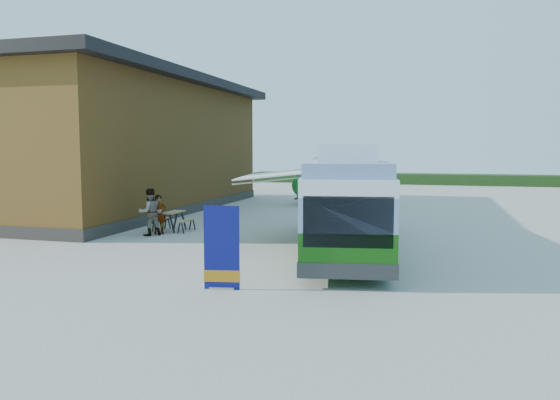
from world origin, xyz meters
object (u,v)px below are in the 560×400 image
(bus, at_px, (344,199))
(picnic_table, at_px, (174,217))
(person_b, at_px, (150,212))
(banner, at_px, (222,255))
(slurry_tanker, at_px, (321,184))
(person_a, at_px, (159,214))

(bus, bearing_deg, picnic_table, 155.17)
(person_b, bearing_deg, banner, 81.52)
(bus, height_order, picnic_table, bus)
(banner, relative_size, picnic_table, 1.42)
(banner, distance_m, picnic_table, 10.13)
(picnic_table, bearing_deg, slurry_tanker, 76.03)
(person_b, distance_m, slurry_tanker, 15.57)
(banner, height_order, picnic_table, banner)
(banner, height_order, person_a, banner)
(person_b, bearing_deg, person_a, -162.23)
(picnic_table, height_order, slurry_tanker, slurry_tanker)
(bus, xyz_separation_m, person_a, (-7.84, 1.13, -0.93))
(bus, distance_m, person_a, 7.97)
(picnic_table, distance_m, person_a, 0.94)
(slurry_tanker, bearing_deg, person_a, -84.81)
(bus, relative_size, person_b, 6.33)
(picnic_table, distance_m, person_b, 1.43)
(banner, relative_size, person_b, 1.10)
(bus, height_order, person_b, bus)
(picnic_table, relative_size, person_b, 0.78)
(person_a, xyz_separation_m, person_b, (-0.19, -0.44, 0.14))
(banner, relative_size, person_a, 1.30)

